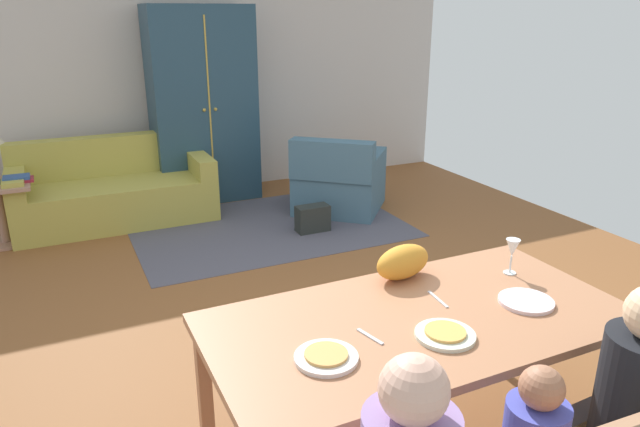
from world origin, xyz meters
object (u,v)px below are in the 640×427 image
person_woman (622,421)px  armchair (339,182)px  dining_table (419,331)px  side_table (0,205)px  handbag (313,219)px  cat (403,262)px  plate_near_man (326,358)px  book_upper (16,177)px  armoire (203,106)px  wine_glass (512,249)px  plate_near_woman (526,301)px  plate_near_child (445,335)px  book_lower (20,180)px  couch (114,192)px

person_woman → armchair: size_ratio=0.92×
dining_table → armchair: armchair is taller
side_table → handbag: size_ratio=1.81×
dining_table → cat: 0.43m
plate_near_man → book_upper: size_ratio=1.14×
cat → armoire: size_ratio=0.15×
armchair → person_woman: bearing=-101.5°
wine_glass → side_table: 4.49m
cat → armoire: (0.05, 4.09, 0.20)m
armchair → cat: bearing=-111.5°
side_table → handbag: 2.84m
wine_glass → book_upper: wine_glass is taller
plate_near_woman → wine_glass: size_ratio=1.34×
plate_near_child → armchair: armchair is taller
armoire → plate_near_man: bearing=-98.9°
plate_near_woman → book_upper: bearing=119.2°
plate_near_woman → plate_near_child: bearing=-171.2°
book_lower → handbag: book_lower is taller
couch → plate_near_man: bearing=-85.5°
plate_near_man → handbag: plate_near_man is taller
plate_near_man → book_lower: plate_near_man is taller
plate_near_child → side_table: plate_near_child is taller
plate_near_man → wine_glass: size_ratio=1.34×
dining_table → plate_near_child: plate_near_child is taller
plate_near_man → wine_glass: wine_glass is taller
plate_near_man → plate_near_child: (0.52, -0.06, 0.00)m
armoire → dining_table: bearing=-92.6°
plate_near_child → book_upper: plate_near_child is taller
armchair → wine_glass: bearing=-101.7°
plate_near_child → armoire: (0.20, 4.64, 0.28)m
dining_table → book_lower: (-1.66, 3.83, -0.10)m
armchair → plate_near_man: bearing=-117.8°
armchair → handbag: size_ratio=3.77×
cat → couch: 3.91m
dining_table → wine_glass: bearing=14.9°
handbag → plate_near_man: bearing=-113.6°
armoire → book_upper: (-1.89, -0.63, -0.43)m
book_upper → wine_glass: bearing=-57.2°
person_woman → side_table: 5.10m
wine_glass → book_upper: 4.36m
dining_table → person_woman: size_ratio=1.69×
plate_near_woman → armchair: (0.83, 3.52, -0.45)m
person_woman → handbag: bearing=85.0°
cat → person_woman: bearing=-81.9°
handbag → cat: bearing=-104.8°
wine_glass → dining_table: bearing=-165.1°
person_woman → plate_near_woman: bearing=89.8°
armchair → book_lower: 3.04m
plate_near_man → side_table: (-1.34, 3.98, -0.39)m
couch → book_upper: 0.94m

